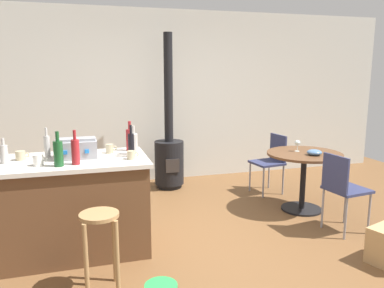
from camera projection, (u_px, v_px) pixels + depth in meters
name	position (u px, v px, depth m)	size (l,w,h in m)	color
ground_plane	(214.00, 247.00, 3.91)	(8.80, 8.80, 0.00)	brown
back_wall	(159.00, 97.00, 6.17)	(8.00, 0.10, 2.70)	beige
kitchen_island	(75.00, 205.00, 3.77)	(1.41, 0.85, 0.93)	brown
wooden_stool	(100.00, 236.00, 3.06)	(0.31, 0.31, 0.66)	#A37A4C
dining_table	(304.00, 167.00, 4.86)	(0.93, 0.93, 0.75)	black
folding_chair_near	(271.00, 159.00, 5.60)	(0.45, 0.45, 0.85)	navy
folding_chair_far	(343.00, 186.00, 4.19)	(0.45, 0.45, 0.88)	navy
wood_stove	(169.00, 152.00, 5.82)	(0.44, 0.45, 2.30)	black
toolbox	(76.00, 148.00, 3.72)	(0.39, 0.27, 0.19)	gray
bottle_0	(134.00, 143.00, 3.87)	(0.08, 0.08, 0.29)	#B7B2AD
bottle_1	(4.00, 154.00, 3.49)	(0.07, 0.07, 0.23)	#B7B2AD
bottle_2	(75.00, 151.00, 3.45)	(0.07, 0.07, 0.31)	maroon
bottle_3	(131.00, 144.00, 3.77)	(0.06, 0.06, 0.31)	black
bottle_4	(47.00, 146.00, 3.73)	(0.06, 0.06, 0.29)	#B7B2AD
bottle_5	(58.00, 153.00, 3.39)	(0.08, 0.08, 0.31)	#194C23
bottle_6	(130.00, 139.00, 4.06)	(0.08, 0.08, 0.31)	maroon
cup_0	(131.00, 155.00, 3.67)	(0.11, 0.08, 0.08)	tan
cup_1	(39.00, 160.00, 3.42)	(0.12, 0.09, 0.10)	white
cup_2	(110.00, 149.00, 3.93)	(0.11, 0.07, 0.09)	tan
cup_3	(21.00, 156.00, 3.63)	(0.12, 0.09, 0.09)	tan
wine_glass	(298.00, 143.00, 4.90)	(0.07, 0.07, 0.14)	silver
serving_bowl	(314.00, 152.00, 4.69)	(0.18, 0.18, 0.07)	#4C7099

